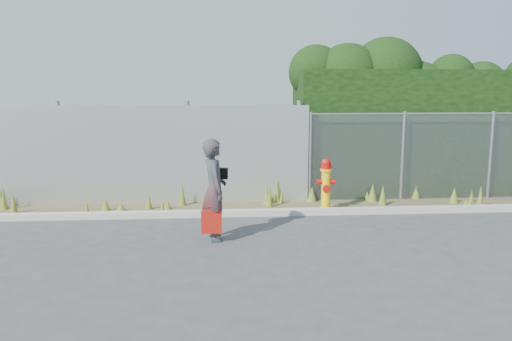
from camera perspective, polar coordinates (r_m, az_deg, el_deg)
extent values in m
plane|color=#3E3E41|center=(8.54, 2.73, -8.16)|extent=(80.00, 80.00, 0.00)
cube|color=#ADA99C|center=(10.24, 1.52, -4.81)|extent=(16.00, 0.22, 0.12)
cube|color=brown|center=(10.83, 1.20, -4.31)|extent=(16.00, 1.20, 0.01)
cone|color=#556A1F|center=(10.89, -12.16, -3.60)|extent=(0.17, 0.17, 0.33)
cone|color=#556A1F|center=(11.07, 1.24, -2.80)|extent=(0.17, 0.17, 0.47)
cone|color=#556A1F|center=(11.66, 13.17, -2.57)|extent=(0.23, 0.23, 0.41)
cone|color=#556A1F|center=(11.80, 12.60, -2.87)|extent=(0.14, 0.14, 0.22)
cone|color=#556A1F|center=(10.81, -10.08, -3.96)|extent=(0.19, 0.19, 0.21)
cone|color=#556A1F|center=(12.24, 17.80, -2.41)|extent=(0.21, 0.21, 0.33)
cone|color=#556A1F|center=(12.32, 23.42, -2.77)|extent=(0.11, 0.11, 0.28)
cone|color=#556A1F|center=(11.84, 24.26, -2.80)|extent=(0.16, 0.16, 0.48)
cone|color=#556A1F|center=(11.08, -8.43, -2.82)|extent=(0.17, 0.17, 0.49)
cone|color=#556A1F|center=(11.43, -25.98, -3.39)|extent=(0.16, 0.16, 0.46)
cone|color=#556A1F|center=(11.43, 6.41, -2.77)|extent=(0.23, 0.23, 0.35)
cone|color=#556A1F|center=(11.88, -26.89, -2.87)|extent=(0.15, 0.15, 0.52)
cone|color=#556A1F|center=(11.03, -16.81, -3.84)|extent=(0.20, 0.20, 0.25)
cone|color=#556A1F|center=(10.66, -18.78, -4.03)|extent=(0.10, 0.10, 0.38)
cone|color=#556A1F|center=(11.21, 2.95, -3.03)|extent=(0.10, 0.10, 0.33)
cone|color=#556A1F|center=(11.32, 2.42, -2.38)|extent=(0.18, 0.18, 0.53)
cone|color=#556A1F|center=(12.04, -27.12, -2.97)|extent=(0.23, 0.23, 0.42)
cone|color=#556A1F|center=(10.85, 1.56, -3.04)|extent=(0.15, 0.15, 0.47)
cone|color=#556A1F|center=(11.28, 1.55, -3.17)|extent=(0.14, 0.14, 0.24)
cone|color=#556A1F|center=(11.61, 23.24, -3.39)|extent=(0.11, 0.11, 0.31)
cone|color=#556A1F|center=(12.07, 21.70, -2.71)|extent=(0.21, 0.21, 0.36)
cone|color=#556A1F|center=(11.34, 14.29, -2.83)|extent=(0.19, 0.19, 0.46)
cone|color=#556A1F|center=(11.64, 22.84, -3.64)|extent=(0.21, 0.21, 0.19)
cone|color=#556A1F|center=(10.46, -10.63, -4.11)|extent=(0.12, 0.12, 0.31)
cone|color=#556A1F|center=(10.87, -15.18, -4.09)|extent=(0.21, 0.21, 0.20)
cube|color=#B1B4B8|center=(11.40, -15.58, 1.63)|extent=(8.50, 0.08, 2.20)
cylinder|color=gray|center=(11.82, -21.43, 1.83)|extent=(0.10, 0.10, 2.30)
cylinder|color=gray|center=(11.31, -7.74, 2.09)|extent=(0.10, 0.10, 2.30)
cylinder|color=gray|center=(11.43, 4.88, 2.21)|extent=(0.10, 0.10, 2.30)
cube|color=gray|center=(12.36, 20.97, 1.46)|extent=(6.50, 0.03, 2.00)
cylinder|color=gray|center=(12.27, 21.24, 6.09)|extent=(6.50, 0.04, 0.04)
cylinder|color=gray|center=(11.37, 6.21, 1.52)|extent=(0.07, 0.07, 2.05)
cylinder|color=gray|center=(11.95, 16.41, 1.57)|extent=(0.07, 0.07, 2.05)
cylinder|color=gray|center=(12.84, 25.22, 1.57)|extent=(0.07, 0.07, 2.05)
cube|color=black|center=(13.33, 20.45, 4.19)|extent=(7.30, 1.60, 3.00)
sphere|color=black|center=(12.55, 6.85, 11.09)|extent=(1.34, 1.34, 1.34)
sphere|color=black|center=(12.52, 10.42, 10.45)|extent=(1.63, 1.63, 1.63)
sphere|color=black|center=(12.86, 14.57, 10.61)|extent=(1.80, 1.80, 1.80)
sphere|color=black|center=(13.15, 17.56, 7.78)|extent=(1.89, 1.89, 1.89)
sphere|color=black|center=(13.31, 21.38, 9.92)|extent=(1.12, 1.12, 1.12)
sphere|color=black|center=(13.80, 24.32, 8.83)|extent=(1.20, 1.20, 1.20)
sphere|color=black|center=(14.31, 26.25, 7.46)|extent=(1.33, 1.33, 1.33)
cylinder|color=yellow|center=(10.71, 7.92, -4.43)|extent=(0.28, 0.28, 0.06)
cylinder|color=yellow|center=(10.62, 7.97, -2.33)|extent=(0.18, 0.18, 0.86)
cylinder|color=yellow|center=(10.54, 8.02, 0.06)|extent=(0.24, 0.24, 0.05)
cylinder|color=#B20F0A|center=(10.53, 8.03, 0.44)|extent=(0.21, 0.21, 0.10)
sphere|color=#B20F0A|center=(10.51, 8.04, 0.83)|extent=(0.19, 0.19, 0.19)
cylinder|color=#B20F0A|center=(10.50, 8.05, 1.37)|extent=(0.05, 0.05, 0.05)
cylinder|color=#B20F0A|center=(10.55, 7.24, -1.30)|extent=(0.10, 0.11, 0.11)
cylinder|color=#B20F0A|center=(10.61, 8.74, -1.28)|extent=(0.10, 0.11, 0.11)
cylinder|color=#B20F0A|center=(10.47, 8.14, -2.08)|extent=(0.15, 0.12, 0.15)
imported|color=#0D5358|center=(8.50, -4.80, -2.20)|extent=(0.52, 0.70, 1.74)
cube|color=#B5260A|center=(8.42, -5.11, -5.86)|extent=(0.35, 0.13, 0.38)
cylinder|color=#B5260A|center=(8.36, -5.14, -4.17)|extent=(0.16, 0.01, 0.01)
cube|color=black|center=(8.63, -4.09, -0.33)|extent=(0.26, 0.11, 0.19)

